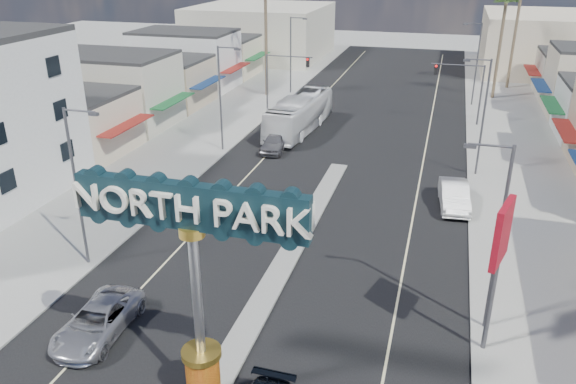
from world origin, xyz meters
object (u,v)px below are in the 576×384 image
Objects in this scene: streetlight_r_near at (496,231)px; city_bus at (299,114)px; streetlight_l_far at (292,51)px; streetlight_r_far at (476,60)px; car_parked_right at (454,195)px; bank_pylon_sign at (501,242)px; traffic_signal_left at (283,72)px; car_parked_left at (275,142)px; streetlight_l_near at (78,181)px; streetlight_r_mid at (482,112)px; suv_left at (98,321)px; palm_right_mid at (506,4)px; traffic_signal_right at (463,82)px; streetlight_l_mid at (222,94)px; gateway_sign at (195,274)px.

streetlight_r_near is 31.88m from city_bus.
streetlight_l_far is 1.00× the size of streetlight_r_far.
car_parked_right is (-1.43, 13.46, -4.22)m from streetlight_r_near.
bank_pylon_sign is (1.49, -15.09, 4.55)m from car_parked_right.
traffic_signal_left is 1.28× the size of car_parked_left.
streetlight_r_mid is (20.87, 20.00, 0.00)m from streetlight_l_near.
streetlight_l_far reaches higher than traffic_signal_left.
streetlight_l_far reaches higher than suv_left.
palm_right_mid is 32.81m from car_parked_left.
traffic_signal_right is 0.67× the size of streetlight_l_near.
car_parked_left is (-16.59, 1.24, -4.27)m from streetlight_r_mid.
city_bus is (4.83, 7.35, -3.35)m from streetlight_l_mid.
streetlight_r_far is at bearing 81.14° from traffic_signal_right.
streetlight_l_mid is at bearing 150.21° from bank_pylon_sign.
palm_right_mid is 2.58× the size of car_parked_left.
streetlight_l_near is at bearing 180.00° from streetlight_r_near.
streetlight_l_near reaches higher than suv_left.
bank_pylon_sign is (16.90, 3.72, 4.67)m from suv_left.
city_bus reaches higher than car_parked_left.
car_parked_right is at bearing 67.27° from gateway_sign.
streetlight_l_near is 0.74× the size of palm_right_mid.
bank_pylon_sign is (0.06, -43.63, 0.34)m from streetlight_r_far.
streetlight_l_mid is 6.17m from car_parked_left.
suv_left is at bearing -92.53° from car_parked_left.
streetlight_l_mid reaches higher than suv_left.
streetlight_l_far is (0.00, 42.00, 0.00)m from streetlight_l_near.
streetlight_r_far is (20.87, 22.00, 0.00)m from streetlight_l_mid.
traffic_signal_left is 14.07m from streetlight_l_mid.
streetlight_r_mid is at bearing 54.55° from suv_left.
suv_left is at bearing 157.30° from gateway_sign.
streetlight_l_near and streetlight_r_near have the same top height.
streetlight_r_near is at bearing -90.00° from streetlight_r_mid.
gateway_sign reaches higher than streetlight_l_near.
streetlight_l_near is at bearing -90.00° from streetlight_l_mid.
traffic_signal_left reaches higher than suv_left.
car_parked_right is at bearing -48.47° from traffic_signal_left.
streetlight_r_mid is 30.73m from suv_left.
streetlight_r_near is at bearing -63.58° from streetlight_l_far.
streetlight_r_far is at bearing 46.52° from streetlight_l_mid.
streetlight_l_near is 20.87m from streetlight_r_near.
suv_left is (4.02, -5.34, -4.33)m from streetlight_l_near.
streetlight_r_near is 1.66m from bank_pylon_sign.
city_bus is (-16.04, 7.35, -3.35)m from streetlight_r_mid.
gateway_sign is 1.02× the size of streetlight_l_far.
streetlight_l_mid is 0.74× the size of palm_right_mid.
streetlight_r_near is 46.40m from palm_right_mid.
palm_right_mid is at bearing 72.37° from traffic_signal_right.
city_bus is at bearing 82.78° from car_parked_left.
palm_right_mid reaches higher than traffic_signal_left.
gateway_sign reaches higher than car_parked_left.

